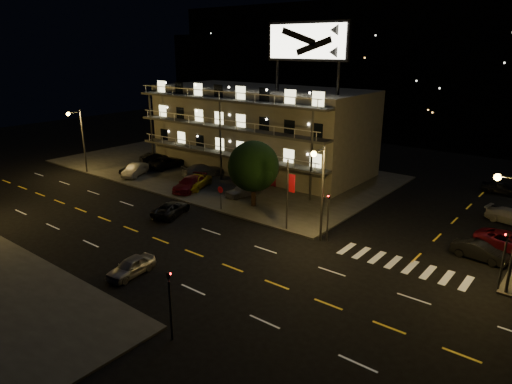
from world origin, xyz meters
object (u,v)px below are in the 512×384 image
Objects in this scene: lot_car_4 at (243,190)px; lot_car_2 at (194,182)px; lot_car_7 at (203,170)px; side_car_0 at (480,251)px; road_car_west at (171,209)px; tree at (253,168)px; road_car_east at (131,267)px.

lot_car_2 is at bearing -151.52° from lot_car_4.
lot_car_7 is (-8.99, 3.00, 0.07)m from lot_car_4.
lot_car_7 is 1.27× the size of side_car_0.
road_car_west is (6.99, -11.36, -0.26)m from lot_car_7.
tree is 12.97m from lot_car_7.
lot_car_2 reaches higher than road_car_west.
tree is at bearing -21.45° from lot_car_2.
lot_car_2 is 1.33× the size of road_car_east.
tree is at bearing 98.80° from side_car_0.
lot_car_4 reaches higher than road_car_west.
side_car_0 is (32.60, -3.26, -0.23)m from lot_car_7.
lot_car_2 is at bearing -75.96° from road_car_west.
tree is 9.49m from lot_car_2.
lot_car_7 reaches higher than road_car_east.
lot_car_4 is 18.90m from road_car_east.
lot_car_4 is 0.87× the size of road_car_west.
lot_car_7 is 1.13× the size of road_car_west.
side_car_0 is at bearing 3.80° from tree.
tree reaches higher than road_car_east.
tree is 1.63× the size of side_car_0.
lot_car_2 is 0.98× the size of lot_car_7.
lot_car_4 is (6.22, 1.15, -0.02)m from lot_car_2.
tree is 1.75× the size of road_car_east.
lot_car_2 reaches higher than road_car_east.
lot_car_4 is 23.62m from side_car_0.
road_car_east is at bearing -75.21° from lot_car_2.
lot_car_2 is at bearing 117.00° from road_car_east.
lot_car_4 reaches higher than road_car_east.
lot_car_4 is 9.48m from lot_car_7.
lot_car_7 is 1.36× the size of road_car_east.
tree is at bearing -141.22° from road_car_west.
road_car_east is at bearing 142.84° from lot_car_7.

